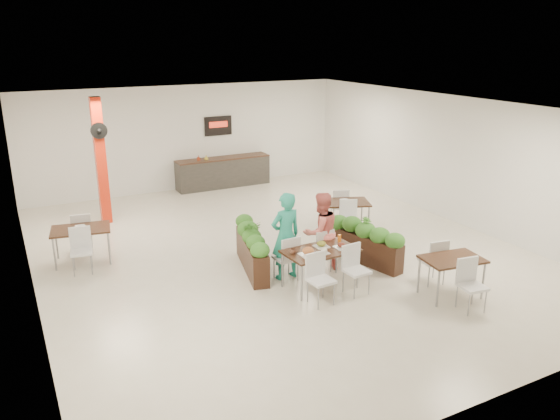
# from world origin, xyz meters

# --- Properties ---
(ground) EXTENTS (12.00, 12.00, 0.00)m
(ground) POSITION_xyz_m (0.00, 0.00, 0.00)
(ground) COLOR beige
(ground) RESTS_ON ground
(room_shell) EXTENTS (10.10, 12.10, 3.22)m
(room_shell) POSITION_xyz_m (0.00, 0.00, 2.01)
(room_shell) COLOR white
(room_shell) RESTS_ON ground
(red_column) EXTENTS (0.40, 0.41, 3.20)m
(red_column) POSITION_xyz_m (-3.00, 3.79, 1.64)
(red_column) COLOR red
(red_column) RESTS_ON ground
(service_counter) EXTENTS (3.00, 0.64, 2.20)m
(service_counter) POSITION_xyz_m (1.00, 5.65, 0.49)
(service_counter) COLOR #2C2927
(service_counter) RESTS_ON ground
(main_table) EXTENTS (1.44, 1.69, 0.92)m
(main_table) POSITION_xyz_m (-0.11, -2.02, 0.64)
(main_table) COLOR black
(main_table) RESTS_ON ground
(diner_man) EXTENTS (0.67, 0.46, 1.76)m
(diner_man) POSITION_xyz_m (-0.50, -1.36, 0.88)
(diner_man) COLOR teal
(diner_man) RESTS_ON ground
(diner_woman) EXTENTS (0.84, 0.67, 1.65)m
(diner_woman) POSITION_xyz_m (0.30, -1.36, 0.83)
(diner_woman) COLOR #F8776E
(diner_woman) RESTS_ON ground
(planter_left) EXTENTS (0.78, 1.98, 1.06)m
(planter_left) POSITION_xyz_m (-0.93, -0.70, 0.52)
(planter_left) COLOR black
(planter_left) RESTS_ON ground
(planter_right) EXTENTS (0.75, 1.89, 1.01)m
(planter_right) POSITION_xyz_m (1.34, -1.46, 0.50)
(planter_right) COLOR black
(planter_right) RESTS_ON ground
(side_table_a) EXTENTS (1.30, 1.67, 0.92)m
(side_table_a) POSITION_xyz_m (-3.94, 1.36, 0.63)
(side_table_a) COLOR black
(side_table_a) RESTS_ON ground
(side_table_b) EXTENTS (1.39, 1.66, 0.92)m
(side_table_b) POSITION_xyz_m (2.07, 0.40, 0.63)
(side_table_b) COLOR black
(side_table_b) RESTS_ON ground
(side_table_c) EXTENTS (1.18, 1.66, 0.92)m
(side_table_c) POSITION_xyz_m (1.81, -3.47, 0.61)
(side_table_c) COLOR black
(side_table_c) RESTS_ON ground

